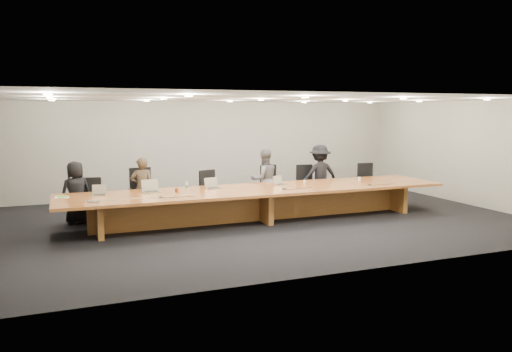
{
  "coord_description": "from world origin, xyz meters",
  "views": [
    {
      "loc": [
        -4.25,
        -10.54,
        2.51
      ],
      "look_at": [
        0.0,
        0.3,
        1.0
      ],
      "focal_mm": 35.0,
      "sensor_mm": 36.0,
      "label": 1
    }
  ],
  "objects_px": {
    "person_a": "(76,192)",
    "paper_cup_far": "(359,179)",
    "person_d": "(320,175)",
    "mic_right": "(370,185)",
    "chair_far_left": "(90,200)",
    "laptop_b": "(151,186)",
    "paper_cup_near": "(305,182)",
    "av_box": "(93,201)",
    "mic_center": "(284,189)",
    "person_c": "(264,179)",
    "amber_mug": "(177,190)",
    "mic_left": "(161,197)",
    "person_b": "(142,188)",
    "chair_mid_right": "(273,186)",
    "laptop_a": "(99,190)",
    "laptop_c": "(213,183)",
    "water_bottle": "(187,186)",
    "laptop_d": "(281,180)",
    "chair_left": "(143,193)",
    "chair_mid_left": "(212,192)",
    "chair_far_right": "(368,182)",
    "conference_table": "(261,198)"
  },
  "relations": [
    {
      "from": "chair_far_right",
      "to": "av_box",
      "type": "distance_m",
      "value": 7.66
    },
    {
      "from": "laptop_a",
      "to": "laptop_c",
      "type": "relative_size",
      "value": 0.89
    },
    {
      "from": "paper_cup_far",
      "to": "mic_left",
      "type": "relative_size",
      "value": 0.97
    },
    {
      "from": "laptop_a",
      "to": "amber_mug",
      "type": "bearing_deg",
      "value": 0.85
    },
    {
      "from": "person_d",
      "to": "paper_cup_far",
      "type": "height_order",
      "value": "person_d"
    },
    {
      "from": "laptop_d",
      "to": "mic_center",
      "type": "relative_size",
      "value": 2.53
    },
    {
      "from": "person_b",
      "to": "laptop_a",
      "type": "bearing_deg",
      "value": 40.96
    },
    {
      "from": "mic_right",
      "to": "laptop_c",
      "type": "bearing_deg",
      "value": 166.85
    },
    {
      "from": "av_box",
      "to": "person_a",
      "type": "bearing_deg",
      "value": 115.44
    },
    {
      "from": "paper_cup_near",
      "to": "laptop_b",
      "type": "bearing_deg",
      "value": 179.38
    },
    {
      "from": "person_d",
      "to": "laptop_c",
      "type": "distance_m",
      "value": 3.36
    },
    {
      "from": "chair_far_left",
      "to": "amber_mug",
      "type": "relative_size",
      "value": 11.8
    },
    {
      "from": "chair_left",
      "to": "amber_mug",
      "type": "xyz_separation_m",
      "value": [
        0.57,
        -1.1,
        0.19
      ]
    },
    {
      "from": "chair_left",
      "to": "mic_right",
      "type": "height_order",
      "value": "chair_left"
    },
    {
      "from": "laptop_a",
      "to": "paper_cup_near",
      "type": "height_order",
      "value": "laptop_a"
    },
    {
      "from": "person_c",
      "to": "laptop_a",
      "type": "distance_m",
      "value": 4.23
    },
    {
      "from": "laptop_b",
      "to": "mic_left",
      "type": "xyz_separation_m",
      "value": [
        0.06,
        -0.76,
        -0.13
      ]
    },
    {
      "from": "chair_mid_left",
      "to": "person_d",
      "type": "distance_m",
      "value": 3.04
    },
    {
      "from": "mic_right",
      "to": "chair_far_right",
      "type": "bearing_deg",
      "value": 57.08
    },
    {
      "from": "amber_mug",
      "to": "paper_cup_far",
      "type": "height_order",
      "value": "paper_cup_far"
    },
    {
      "from": "person_d",
      "to": "mic_right",
      "type": "xyz_separation_m",
      "value": [
        0.42,
        -1.73,
        -0.05
      ]
    },
    {
      "from": "water_bottle",
      "to": "paper_cup_near",
      "type": "relative_size",
      "value": 2.37
    },
    {
      "from": "chair_mid_left",
      "to": "person_b",
      "type": "height_order",
      "value": "person_b"
    },
    {
      "from": "av_box",
      "to": "mic_center",
      "type": "bearing_deg",
      "value": 17.1
    },
    {
      "from": "person_a",
      "to": "person_d",
      "type": "relative_size",
      "value": 0.87
    },
    {
      "from": "paper_cup_near",
      "to": "mic_left",
      "type": "distance_m",
      "value": 3.73
    },
    {
      "from": "person_c",
      "to": "laptop_c",
      "type": "distance_m",
      "value": 1.84
    },
    {
      "from": "laptop_c",
      "to": "mic_left",
      "type": "xyz_separation_m",
      "value": [
        -1.36,
        -0.8,
        -0.11
      ]
    },
    {
      "from": "mic_left",
      "to": "mic_center",
      "type": "height_order",
      "value": "mic_center"
    },
    {
      "from": "conference_table",
      "to": "chair_far_left",
      "type": "xyz_separation_m",
      "value": [
        -3.69,
        1.15,
        -0.0
      ]
    },
    {
      "from": "laptop_b",
      "to": "water_bottle",
      "type": "height_order",
      "value": "laptop_b"
    },
    {
      "from": "chair_mid_right",
      "to": "paper_cup_far",
      "type": "distance_m",
      "value": 2.24
    },
    {
      "from": "chair_far_left",
      "to": "paper_cup_near",
      "type": "relative_size",
      "value": 12.51
    },
    {
      "from": "chair_mid_right",
      "to": "person_c",
      "type": "bearing_deg",
      "value": -166.03
    },
    {
      "from": "paper_cup_far",
      "to": "laptop_b",
      "type": "bearing_deg",
      "value": 178.55
    },
    {
      "from": "person_a",
      "to": "paper_cup_far",
      "type": "bearing_deg",
      "value": 153.72
    },
    {
      "from": "laptop_c",
      "to": "laptop_d",
      "type": "distance_m",
      "value": 1.67
    },
    {
      "from": "person_c",
      "to": "amber_mug",
      "type": "xyz_separation_m",
      "value": [
        -2.52,
        -1.09,
        0.02
      ]
    },
    {
      "from": "chair_mid_right",
      "to": "person_a",
      "type": "relative_size",
      "value": 0.8
    },
    {
      "from": "person_a",
      "to": "paper_cup_near",
      "type": "relative_size",
      "value": 17.08
    },
    {
      "from": "person_c",
      "to": "person_d",
      "type": "xyz_separation_m",
      "value": [
        1.62,
        0.01,
        0.04
      ]
    },
    {
      "from": "amber_mug",
      "to": "mic_center",
      "type": "distance_m",
      "value": 2.42
    },
    {
      "from": "laptop_a",
      "to": "chair_mid_left",
      "type": "bearing_deg",
      "value": 25.05
    },
    {
      "from": "chair_far_right",
      "to": "mic_right",
      "type": "relative_size",
      "value": 9.37
    },
    {
      "from": "water_bottle",
      "to": "mic_center",
      "type": "distance_m",
      "value": 2.2
    },
    {
      "from": "chair_far_left",
      "to": "laptop_b",
      "type": "height_order",
      "value": "laptop_b"
    },
    {
      "from": "chair_far_right",
      "to": "person_b",
      "type": "height_order",
      "value": "person_b"
    },
    {
      "from": "mic_left",
      "to": "laptop_b",
      "type": "bearing_deg",
      "value": 94.65
    },
    {
      "from": "person_b",
      "to": "paper_cup_far",
      "type": "bearing_deg",
      "value": 171.3
    },
    {
      "from": "chair_mid_right",
      "to": "mic_center",
      "type": "xyz_separation_m",
      "value": [
        -0.44,
        -1.69,
        0.2
      ]
    }
  ]
}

